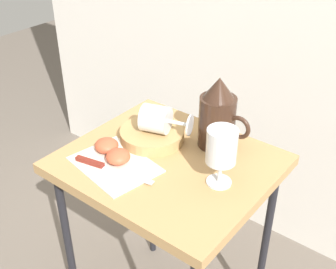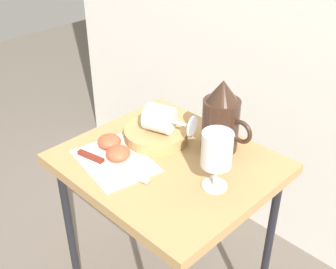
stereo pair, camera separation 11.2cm
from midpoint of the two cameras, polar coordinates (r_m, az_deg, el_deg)
table at (r=1.21m, az=-2.67°, el=-6.03°), size 0.55×0.48×0.66m
linen_napkin at (r=1.16m, az=-9.82°, el=-4.03°), size 0.25×0.20×0.00m
basket_tray at (r=1.24m, az=-4.71°, el=-0.16°), size 0.18×0.18×0.03m
pitcher at (r=1.18m, az=3.89°, el=1.97°), size 0.15×0.10×0.21m
wine_glass_upright at (r=1.03m, az=4.04°, el=-2.01°), size 0.08×0.08×0.15m
wine_glass_tipped_near at (r=1.20m, az=-4.11°, el=1.96°), size 0.15×0.11×0.08m
apple_half_left at (r=1.20m, az=-10.79°, el=-1.52°), size 0.07×0.07×0.04m
apple_half_right at (r=1.15m, az=-9.40°, el=-3.00°), size 0.07×0.07×0.04m
knife at (r=1.15m, az=-11.49°, el=-4.22°), size 0.23×0.06×0.01m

